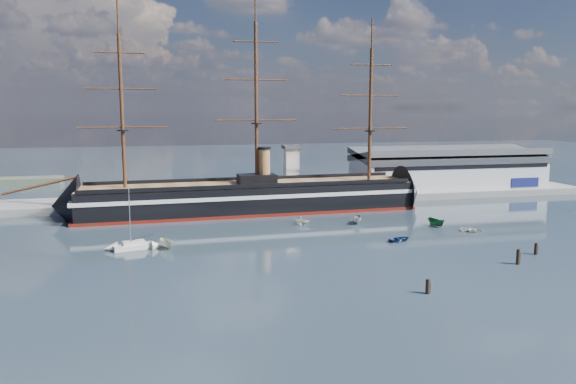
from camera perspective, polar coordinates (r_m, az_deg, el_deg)
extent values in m
plane|color=#202830|center=(134.84, 2.47, -3.37)|extent=(600.00, 600.00, 0.00)
cube|color=slate|center=(171.57, 2.38, -0.80)|extent=(180.00, 18.00, 2.00)
cube|color=#B7BABC|center=(192.80, 15.92, 2.01)|extent=(62.00, 20.00, 10.00)
cube|color=#3F4247|center=(192.27, 15.99, 3.67)|extent=(63.00, 21.00, 2.00)
cube|color=silver|center=(165.68, 0.35, 2.02)|extent=(4.00, 4.00, 14.00)
cube|color=#3F4247|center=(164.99, 0.35, 4.61)|extent=(5.00, 5.00, 1.00)
cube|color=black|center=(150.77, -3.92, -0.57)|extent=(88.51, 19.10, 7.00)
cube|color=silver|center=(150.58, -3.92, -0.12)|extent=(90.52, 19.41, 1.00)
cube|color=#5E140C|center=(151.39, -3.90, -1.93)|extent=(90.52, 19.37, 0.90)
cone|color=black|center=(150.39, -21.67, -1.30)|extent=(14.54, 16.16, 15.68)
cone|color=black|center=(164.92, 12.23, -0.06)|extent=(11.55, 16.06, 15.68)
cube|color=brown|center=(150.24, -3.93, 0.79)|extent=(88.46, 17.82, 0.40)
cube|color=black|center=(150.40, -3.18, 1.34)|extent=(10.21, 6.35, 2.50)
cylinder|color=#A66F40|center=(150.37, -2.44, 2.69)|extent=(3.20, 3.20, 9.00)
cylinder|color=#381E0F|center=(150.53, -23.85, 0.63)|extent=(17.77, 1.33, 4.43)
cylinder|color=#381E0F|center=(147.02, -16.52, 7.80)|extent=(0.90, 0.90, 38.00)
cylinder|color=#381E0F|center=(149.23, -3.25, 8.90)|extent=(0.90, 0.90, 42.00)
cylinder|color=#381E0F|center=(158.11, 8.36, 7.72)|extent=(0.90, 0.90, 36.00)
cube|color=beige|center=(115.90, -15.40, -5.39)|extent=(8.18, 4.19, 1.05)
cube|color=beige|center=(115.70, -15.41, -4.99)|extent=(4.47, 2.67, 0.84)
cylinder|color=#B2B2B7|center=(114.60, -15.78, -2.35)|extent=(0.17, 0.17, 11.52)
imported|color=beige|center=(115.12, -12.18, -5.64)|extent=(6.50, 3.93, 2.44)
imported|color=navy|center=(120.92, 11.29, -4.93)|extent=(2.09, 3.37, 1.47)
imported|color=gray|center=(137.45, 7.10, -3.20)|extent=(6.08, 4.34, 2.29)
imported|color=silver|center=(135.13, 1.40, -3.34)|extent=(5.71, 6.75, 2.30)
imported|color=silver|center=(133.99, 18.10, -3.87)|extent=(2.95, 3.07, 1.42)
imported|color=#18542C|center=(137.83, 14.82, -3.39)|extent=(6.37, 3.63, 2.40)
cylinder|color=black|center=(88.65, 13.98, -10.00)|extent=(0.64, 0.64, 3.00)
cylinder|color=black|center=(109.56, 22.29, -6.82)|extent=(0.64, 0.64, 3.51)
cylinder|color=black|center=(118.04, 23.84, -5.83)|extent=(0.64, 0.64, 2.98)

